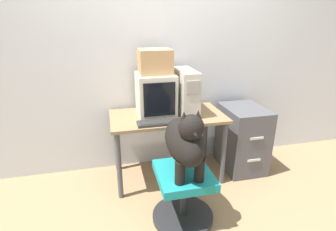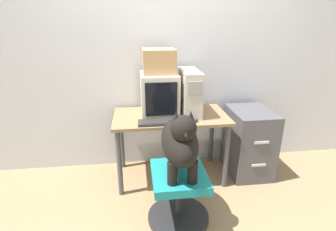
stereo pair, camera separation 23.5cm
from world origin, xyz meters
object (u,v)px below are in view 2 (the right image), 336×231
Objects in this scene: keyboard at (163,122)px; filing_cabinet at (249,142)px; office_chair at (179,194)px; cardboard_box at (159,61)px; dog at (180,141)px; pc_tower at (190,92)px; crt_monitor at (159,94)px.

filing_cabinet is (0.97, 0.21, -0.37)m from keyboard.
cardboard_box reaches higher than office_chair.
office_chair is at bearing -80.24° from keyboard.
dog is at bearing -142.56° from filing_cabinet.
pc_tower is 0.89m from filing_cabinet.
keyboard is (0.01, -0.29, -0.19)m from crt_monitor.
dog is (0.08, -0.76, -0.17)m from crt_monitor.
cardboard_box is at bearing 91.21° from keyboard.
filing_cabinet is 1.32m from cardboard_box.
keyboard is 0.80× the size of dog.
cardboard_box is at bearing 96.46° from office_chair.
cardboard_box is (-0.30, 0.04, 0.31)m from pc_tower.
pc_tower is 1.01m from office_chair.
crt_monitor is 1.33× the size of cardboard_box.
office_chair is 0.72× the size of filing_cabinet.
cardboard_box is at bearing 96.32° from dog.
office_chair is 1.25m from cardboard_box.
pc_tower is at bearing 176.39° from filing_cabinet.
keyboard is at bearing 99.43° from dog.
crt_monitor reaches higher than filing_cabinet.
office_chair is at bearing -143.24° from filing_cabinet.
dog is 0.92m from cardboard_box.
pc_tower reaches higher than dog.
dog is 1.19m from filing_cabinet.
crt_monitor is 0.79× the size of office_chair.
crt_monitor is 0.71× the size of dog.
dog reaches higher than keyboard.
keyboard is at bearing -167.82° from filing_cabinet.
cardboard_box reaches higher than filing_cabinet.
filing_cabinet is at bearing 36.76° from office_chair.
dog reaches higher than filing_cabinet.
crt_monitor is 1.13m from filing_cabinet.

